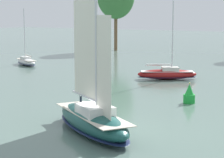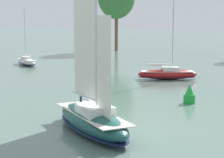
{
  "view_description": "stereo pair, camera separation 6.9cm",
  "coord_description": "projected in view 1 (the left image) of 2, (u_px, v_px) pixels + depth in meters",
  "views": [
    {
      "loc": [
        20.27,
        -28.46,
        9.73
      ],
      "look_at": [
        0.0,
        3.0,
        4.07
      ],
      "focal_mm": 70.0,
      "sensor_mm": 36.0,
      "label": 1
    },
    {
      "loc": [
        20.33,
        -28.43,
        9.73
      ],
      "look_at": [
        0.0,
        3.0,
        4.07
      ],
      "focal_mm": 70.0,
      "sensor_mm": 36.0,
      "label": 2
    }
  ],
  "objects": [
    {
      "name": "sailboat_moored_mid_channel",
      "position": [
        167.0,
        74.0,
        64.78
      ],
      "size": [
        8.77,
        6.99,
        12.21
      ],
      "color": "maroon",
      "rests_on": "ground"
    },
    {
      "name": "sailboat_main",
      "position": [
        92.0,
        118.0,
        35.76
      ],
      "size": [
        11.75,
        8.94,
        16.14
      ],
      "color": "#194C47",
      "rests_on": "ground"
    },
    {
      "name": "sailboat_moored_near_marina",
      "position": [
        26.0,
        61.0,
        82.49
      ],
      "size": [
        7.83,
        5.42,
        10.59
      ],
      "color": "silver",
      "rests_on": "ground"
    },
    {
      "name": "channel_buoy",
      "position": [
        189.0,
        95.0,
        47.53
      ],
      "size": [
        1.28,
        1.28,
        2.29
      ],
      "color": "green",
      "rests_on": "ground"
    },
    {
      "name": "ground_plane",
      "position": [
        92.0,
        132.0,
        35.97
      ],
      "size": [
        400.0,
        400.0,
        0.0
      ],
      "primitive_type": "plane",
      "color": "slate"
    }
  ]
}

